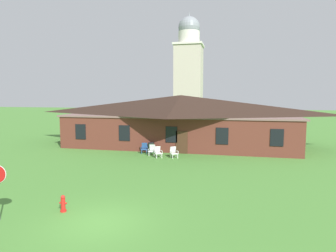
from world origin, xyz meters
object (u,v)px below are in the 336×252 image
lawn_chair_near_door (152,150)px  fire_hydrant (63,204)px  lawn_chair_left_end (158,152)px  lawn_chair_middle (174,152)px  lawn_chair_by_porch (144,148)px  trash_bin (151,148)px

lawn_chair_near_door → fire_hydrant: size_ratio=1.21×
lawn_chair_left_end → lawn_chair_middle: (1.35, 0.18, 0.00)m
lawn_chair_by_porch → lawn_chair_near_door: size_ratio=1.00×
lawn_chair_by_porch → lawn_chair_left_end: bearing=-41.4°
lawn_chair_near_door → lawn_chair_by_porch: bearing=141.2°
lawn_chair_by_porch → lawn_chair_left_end: same height
lawn_chair_by_porch → lawn_chair_left_end: size_ratio=1.00×
lawn_chair_by_porch → lawn_chair_near_door: same height
lawn_chair_near_door → lawn_chair_middle: size_ratio=1.00×
lawn_chair_by_porch → trash_bin: size_ratio=0.98×
lawn_chair_by_porch → fire_hydrant: size_ratio=1.21×
lawn_chair_middle → fire_hydrant: lawn_chair_middle is taller
lawn_chair_middle → trash_bin: 2.94m
lawn_chair_left_end → fire_hydrant: size_ratio=1.21×
fire_hydrant → lawn_chair_by_porch: bearing=91.1°
lawn_chair_middle → trash_bin: size_ratio=0.98×
lawn_chair_left_end → lawn_chair_middle: same height
lawn_chair_by_porch → trash_bin: (0.57, 0.29, -0.00)m
lawn_chair_near_door → trash_bin: size_ratio=0.98×
trash_bin → lawn_chair_middle: bearing=-32.9°
lawn_chair_near_door → trash_bin: trash_bin is taller
lawn_chair_by_porch → lawn_chair_near_door: (0.96, -0.77, 0.00)m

